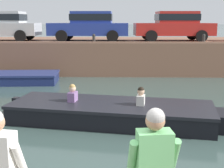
% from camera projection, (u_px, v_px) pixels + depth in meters
% --- Properties ---
extents(ground_plane, '(400.00, 400.00, 0.00)m').
position_uv_depth(ground_plane, '(107.00, 111.00, 9.49)').
color(ground_plane, '#384C47').
extents(far_quay_wall, '(60.00, 6.00, 1.63)m').
position_uv_depth(far_quay_wall, '(113.00, 54.00, 17.89)').
color(far_quay_wall, brown).
rests_on(far_quay_wall, ground).
extents(far_wall_coping, '(60.00, 0.24, 0.08)m').
position_uv_depth(far_wall_coping, '(111.00, 43.00, 14.90)').
color(far_wall_coping, '#9F6C52').
rests_on(far_wall_coping, far_quay_wall).
extents(motorboat_passing, '(6.61, 2.71, 1.01)m').
position_uv_depth(motorboat_passing, '(120.00, 113.00, 8.38)').
color(motorboat_passing, black).
rests_on(motorboat_passing, ground).
extents(car_leftmost_silver, '(3.83, 1.93, 1.54)m').
position_uv_depth(car_leftmost_silver, '(4.00, 25.00, 16.67)').
color(car_leftmost_silver, '#B7BABC').
rests_on(car_leftmost_silver, far_quay_wall).
extents(car_left_inner_blue, '(4.22, 2.07, 1.54)m').
position_uv_depth(car_left_inner_blue, '(90.00, 25.00, 16.56)').
color(car_left_inner_blue, '#233893').
rests_on(car_left_inner_blue, far_quay_wall).
extents(car_centre_red, '(4.17, 2.07, 1.54)m').
position_uv_depth(car_centre_red, '(175.00, 25.00, 16.47)').
color(car_centre_red, '#B2231E').
rests_on(car_centre_red, far_quay_wall).
extents(mooring_bollard_mid, '(0.15, 0.15, 0.45)m').
position_uv_depth(mooring_bollard_mid, '(94.00, 38.00, 15.01)').
color(mooring_bollard_mid, '#2D2B28').
rests_on(mooring_bollard_mid, far_quay_wall).
extents(mooring_bollard_east, '(0.15, 0.15, 0.45)m').
position_uv_depth(mooring_bollard_east, '(204.00, 38.00, 14.89)').
color(mooring_bollard_east, '#2D2B28').
rests_on(mooring_bollard_east, far_quay_wall).
extents(person_seated_left, '(0.57, 0.57, 0.96)m').
position_uv_depth(person_seated_left, '(0.00, 163.00, 3.21)').
color(person_seated_left, '#282833').
rests_on(person_seated_left, near_quay).
extents(person_seated_right, '(0.56, 0.56, 0.96)m').
position_uv_depth(person_seated_right, '(153.00, 161.00, 3.27)').
color(person_seated_right, '#282833').
rests_on(person_seated_right, near_quay).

